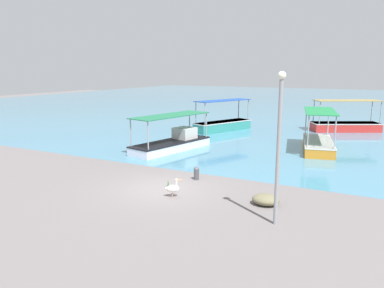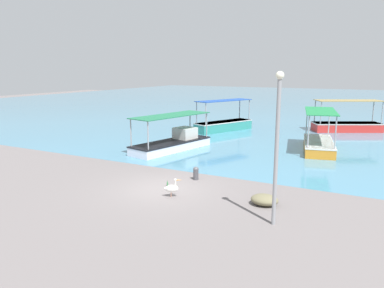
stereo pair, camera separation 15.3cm
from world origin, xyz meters
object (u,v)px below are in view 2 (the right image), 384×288
fishing_boat_center (319,143)px  pelican (172,188)px  lamp_post (277,140)px  fishing_boat_near_left (224,124)px  glass_bottle (168,184)px  fishing_boat_near_right (347,125)px  net_pile (264,200)px  fishing_boat_outer (173,142)px  mooring_bollard (196,173)px

fishing_boat_center → pelican: 13.03m
fishing_boat_center → lamp_post: 13.49m
fishing_boat_near_left → fishing_boat_center: (8.76, -4.52, -0.06)m
pelican → glass_bottle: 1.47m
fishing_boat_center → glass_bottle: 12.29m
fishing_boat_near_right → pelican: (-4.71, -21.65, -0.17)m
fishing_boat_near_left → lamp_post: (9.47, -17.76, 2.41)m
glass_bottle → net_pile: bearing=-2.8°
fishing_boat_outer → net_pile: bearing=-40.4°
mooring_bollard → fishing_boat_near_left: bearing=107.9°
fishing_boat_outer → lamp_post: bearing=-43.7°
fishing_boat_near_left → fishing_boat_outer: bearing=-89.2°
lamp_post → net_pile: (-0.84, 1.70, -2.77)m
fishing_boat_outer → net_pile: size_ratio=5.80×
fishing_boat_outer → fishing_boat_center: fishing_boat_center is taller
fishing_boat_outer → fishing_boat_near_left: (-0.12, 8.82, 0.03)m
fishing_boat_outer → mooring_bollard: size_ratio=9.82×
lamp_post → mooring_bollard: bearing=144.1°
fishing_boat_outer → lamp_post: (9.35, -8.94, 2.44)m
lamp_post → net_pile: bearing=116.4°
fishing_boat_center → net_pile: bearing=-90.7°
lamp_post → glass_bottle: lamp_post is taller
fishing_boat_near_right → lamp_post: size_ratio=1.12×
fishing_boat_center → glass_bottle: bearing=-113.0°
fishing_boat_outer → fishing_boat_near_right: 16.50m
lamp_post → fishing_boat_outer: bearing=136.3°
mooring_bollard → net_pile: mooring_bollard is taller
fishing_boat_near_left → pelican: size_ratio=7.20×
fishing_boat_near_right → net_pile: 20.78m
fishing_boat_near_left → lamp_post: bearing=-61.9°
fishing_boat_near_left → net_pile: 18.23m
fishing_boat_center → fishing_boat_near_right: size_ratio=0.96×
lamp_post → pelican: bearing=170.0°
fishing_boat_near_left → fishing_boat_near_right: (9.57, 4.70, -0.03)m
fishing_boat_near_right → mooring_bollard: size_ratio=9.07×
mooring_bollard → lamp_post: bearing=-35.9°
fishing_boat_outer → lamp_post: 13.16m
pelican → fishing_boat_center: bearing=72.6°
pelican → mooring_bollard: pelican is taller
fishing_boat_outer → pelican: (4.74, -8.13, -0.17)m
fishing_boat_outer → fishing_boat_near_left: fishing_boat_near_left is taller
fishing_boat_outer → mooring_bollard: bearing=-50.4°
net_pile → glass_bottle: 4.67m
mooring_bollard → fishing_boat_near_right: bearing=75.3°
fishing_boat_outer → pelican: size_ratio=7.99×
pelican → mooring_bollard: bearing=95.2°
pelican → lamp_post: size_ratio=0.15×
fishing_boat_near_left → mooring_bollard: bearing=-72.1°
net_pile → lamp_post: bearing=-63.6°
fishing_boat_center → glass_bottle: fishing_boat_center is taller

